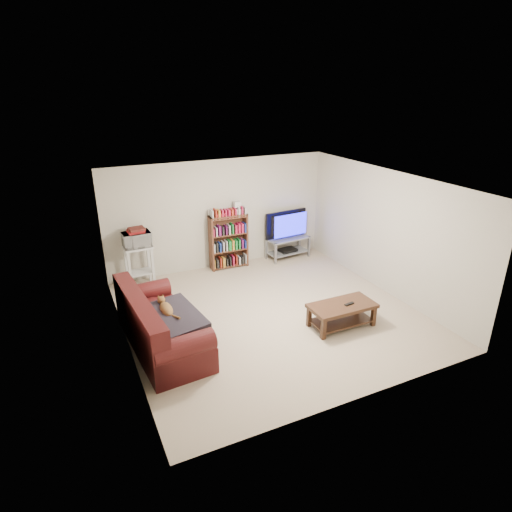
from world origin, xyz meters
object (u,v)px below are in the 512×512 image
tv_stand (288,244)px  coffee_table (342,311)px  sofa (157,329)px  bookshelf (229,241)px

tv_stand → coffee_table: bearing=-107.6°
sofa → coffee_table: sofa is taller
sofa → coffee_table: (2.99, -0.70, -0.04)m
tv_stand → sofa: bearing=-151.9°
coffee_table → tv_stand: 3.19m
sofa → bookshelf: 3.32m
sofa → tv_stand: sofa is taller
bookshelf → coffee_table: bearing=-74.8°
sofa → tv_stand: 4.39m
coffee_table → sofa: bearing=167.3°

